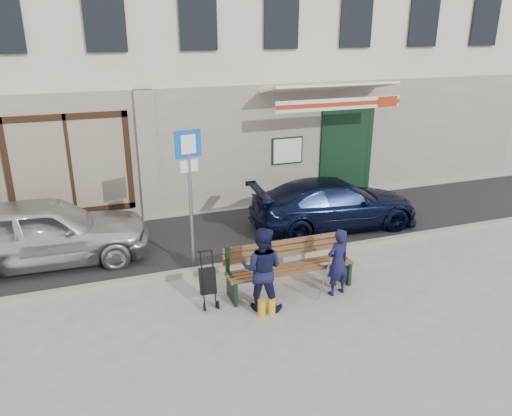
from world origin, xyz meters
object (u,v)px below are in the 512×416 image
man (338,262)px  woman (262,269)px  parking_sign (190,178)px  stroller (208,282)px  car_navy (335,204)px  car_silver (45,232)px  bench (288,268)px

man → woman: (-1.45, 0.01, 0.11)m
parking_sign → woman: (0.78, -1.87, -1.16)m
parking_sign → stroller: parking_sign is taller
car_navy → car_silver: bearing=91.2°
car_navy → woman: size_ratio=2.72×
car_navy → stroller: bearing=126.4°
car_silver → woman: (3.55, -3.11, 0.05)m
parking_sign → woman: 2.33m
man → stroller: (-2.30, 0.42, -0.20)m
man → parking_sign: bearing=-51.1°
bench → man: man is taller
bench → man: bearing=-27.9°
car_navy → woman: 4.10m
bench → stroller: 1.50m
car_silver → parking_sign: size_ratio=1.45×
woman → stroller: bearing=4.4°
car_silver → bench: (4.20, -2.69, -0.24)m
parking_sign → man: bearing=-51.7°
car_navy → woman: woman is taller
parking_sign → bench: 2.51m
parking_sign → woman: size_ratio=1.88×
parking_sign → stroller: 2.07m
woman → parking_sign: bearing=-36.8°
car_silver → man: size_ratio=3.22×
car_silver → parking_sign: bearing=-111.5°
man → car_silver: bearing=-43.0°
car_navy → man: size_ratio=3.21×
woman → bench: bearing=-117.2°
woman → car_navy: bearing=-105.0°
parking_sign → woman: parking_sign is taller
woman → stroller: 1.00m
woman → stroller: size_ratio=1.53×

